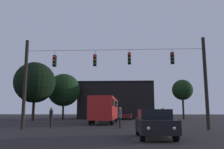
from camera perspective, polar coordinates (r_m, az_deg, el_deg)
ground_plane at (r=29.80m, az=1.37°, el=-11.74°), size 168.00×168.00×0.00m
overhead_signal_span at (r=19.04m, az=0.31°, el=-0.49°), size 15.09×0.44×7.43m
city_bus at (r=28.70m, az=-1.67°, el=-8.12°), size 2.77×11.05×3.00m
car_near_right at (r=13.04m, az=10.35°, el=-11.59°), size 1.87×4.36×1.52m
car_far_left at (r=40.12m, az=3.51°, el=-9.90°), size 2.08×4.43×1.52m
pedestrian_crossing_left at (r=19.78m, az=1.99°, el=-10.23°), size 0.26×0.37×1.75m
pedestrian_crossing_center at (r=17.68m, az=12.43°, el=-10.33°), size 0.31×0.40×1.67m
pedestrian_crossing_right at (r=20.72m, az=-14.72°, el=-9.88°), size 0.27×0.38×1.75m
corner_building at (r=50.14m, az=1.12°, el=-6.57°), size 14.40×13.48×7.12m
tree_left_silhouette at (r=45.28m, az=16.90°, el=-3.66°), size 3.81×3.81×7.28m
tree_behind_building at (r=42.98m, az=-11.77°, el=-3.75°), size 5.87×5.87×8.17m
tree_right_far at (r=38.27m, az=-18.44°, el=-1.86°), size 6.37×6.37×9.08m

